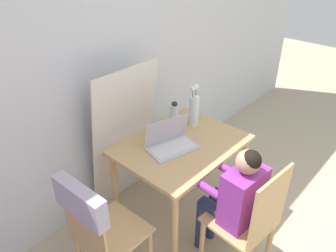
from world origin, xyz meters
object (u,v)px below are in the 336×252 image
Objects in this scene: chair_occupied at (249,222)px; flower_vase at (194,109)px; chair_spare at (95,222)px; water_bottle at (174,116)px; person_seated at (235,195)px; laptop at (170,141)px.

flower_vase is (0.42, 0.81, 0.39)m from chair_occupied.
chair_occupied is 1.00m from chair_spare.
water_bottle is at bearing 147.07° from flower_vase.
person_seated is at bearing -124.88° from chair_spare.
water_bottle is at bearing -104.54° from person_seated.
chair_spare is 0.83m from laptop.
chair_spare is at bearing -34.97° from chair_occupied.
person_seated is 2.80× the size of flower_vase.
flower_vase is at bearing -32.93° from water_bottle.
chair_occupied is 1.00m from flower_vase.
person_seated is (0.77, -0.50, -0.00)m from chair_spare.
person_seated is 0.84m from flower_vase.
person_seated is 2.45× the size of laptop.
laptop is 1.81× the size of water_bottle.
chair_spare and laptop have the same top height.
chair_spare reaches higher than chair_occupied.
water_bottle reaches higher than chair_spare.
water_bottle reaches higher than chair_occupied.
chair_occupied is 4.07× the size of water_bottle.
water_bottle is (1.04, 0.28, 0.20)m from chair_spare.
flower_vase is (1.18, 0.19, 0.24)m from chair_spare.
laptop reaches higher than chair_occupied.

